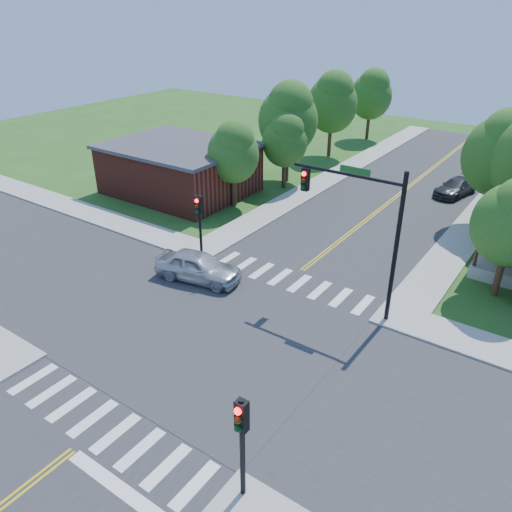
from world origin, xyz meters
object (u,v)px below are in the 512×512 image
Objects in this scene: car_dgrey at (456,188)px; car_silver at (198,267)px; signal_mast_ne at (362,216)px; signal_pole_se at (242,432)px; signal_pole_nw at (199,215)px.

car_silver is at bearing -96.04° from car_dgrey.
signal_mast_ne is at bearing -75.08° from car_dgrey.
signal_pole_nw is (-11.20, 11.20, 0.00)m from signal_pole_se.
car_dgrey is (-0.41, 18.90, -4.22)m from signal_mast_ne.
signal_pole_se is 0.82× the size of car_dgrey.
signal_pole_se reaches higher than car_dgrey.
car_silver is 1.07× the size of car_dgrey.
signal_pole_nw is at bearing -102.03° from car_dgrey.
signal_pole_se is at bearing -81.44° from signal_mast_ne.
signal_mast_ne is 1.89× the size of signal_pole_nw.
signal_mast_ne is 1.56× the size of car_dgrey.
signal_pole_nw is at bearing 135.00° from signal_pole_se.
signal_mast_ne is 1.46× the size of car_silver.
signal_mast_ne is 1.89× the size of signal_pole_se.
signal_mast_ne is 19.37m from car_dgrey.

